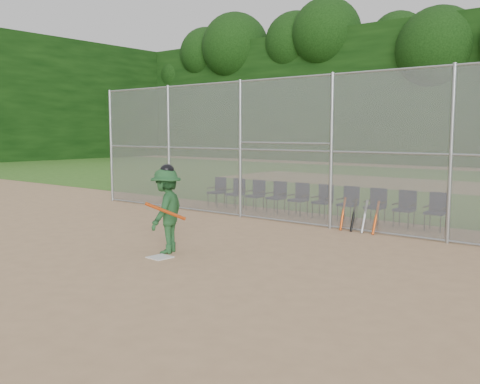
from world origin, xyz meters
The scene contains 18 objects.
ground centered at (0.00, 0.00, 0.00)m, with size 100.00×100.00×0.00m, color tan.
grass_strip centered at (0.00, 18.00, 0.01)m, with size 100.00×100.00×0.00m, color #396D20.
dirt_patch_far centered at (0.00, 18.00, 0.01)m, with size 24.00×24.00×0.00m, color tan.
backstop_fence centered at (0.00, 5.00, 2.07)m, with size 16.09×0.09×4.00m.
treeline centered at (0.00, 20.00, 5.50)m, with size 81.00×60.00×11.00m.
home_plate centered at (-0.01, -0.04, 0.01)m, with size 0.41×0.41×0.02m, color silver.
batter_at_plate centered at (-0.25, 0.38, 0.89)m, with size 1.18×1.40×1.85m.
spare_bats centered at (1.82, 4.99, 0.41)m, with size 0.96×0.37×0.83m.
chair_0 centered at (-4.17, 6.40, 0.48)m, with size 0.54×0.52×0.96m, color #0E1735, non-canonical shape.
chair_1 centered at (-3.35, 6.40, 0.48)m, with size 0.54×0.52×0.96m, color #0E1735, non-canonical shape.
chair_2 centered at (-2.52, 6.40, 0.48)m, with size 0.54×0.52×0.96m, color #0E1735, non-canonical shape.
chair_3 centered at (-1.70, 6.40, 0.48)m, with size 0.54×0.52×0.96m, color #0E1735, non-canonical shape.
chair_4 centered at (-0.88, 6.40, 0.48)m, with size 0.54×0.52×0.96m, color #0E1735, non-canonical shape.
chair_5 centered at (-0.05, 6.40, 0.48)m, with size 0.54×0.52×0.96m, color #0E1735, non-canonical shape.
chair_6 centered at (0.77, 6.40, 0.48)m, with size 0.54×0.52×0.96m, color #0E1735, non-canonical shape.
chair_7 centered at (1.60, 6.40, 0.48)m, with size 0.54×0.52×0.96m, color #0E1735, non-canonical shape.
chair_8 centered at (2.42, 6.40, 0.48)m, with size 0.54×0.52×0.96m, color #0E1735, non-canonical shape.
chair_9 centered at (3.24, 6.40, 0.48)m, with size 0.54×0.52×0.96m, color #0E1735, non-canonical shape.
Camera 1 is at (7.78, -7.18, 2.49)m, focal length 40.00 mm.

